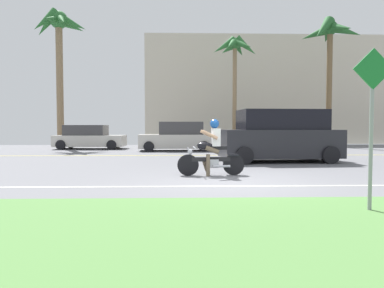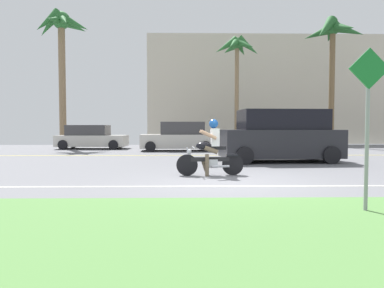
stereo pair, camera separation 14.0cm
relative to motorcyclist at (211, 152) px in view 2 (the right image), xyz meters
name	(u,v)px [view 2 (the right image)]	position (x,y,z in m)	size (l,w,h in m)	color
ground	(219,169)	(0.41, 1.75, -0.67)	(56.00, 30.00, 0.04)	slate
grass_median	(271,228)	(0.41, -5.35, -0.62)	(56.00, 3.80, 0.06)	#548442
lane_line_near	(234,186)	(0.41, -1.84, -0.65)	(50.40, 0.12, 0.01)	silver
lane_line_far	(209,155)	(0.41, 6.94, -0.65)	(50.40, 0.12, 0.01)	yellow
motorcyclist	(211,152)	(0.00, 0.00, 0.00)	(1.85, 0.60, 1.54)	black
suv_nearby	(281,137)	(2.94, 3.86, 0.31)	(4.67, 2.43, 1.98)	#232328
parked_car_0	(91,138)	(-6.34, 12.13, 0.02)	(4.14, 2.07, 1.42)	beige
parked_car_1	(179,137)	(-1.02, 10.27, 0.09)	(4.16, 2.03, 1.59)	beige
parked_car_2	(263,137)	(4.05, 12.30, 0.05)	(4.10, 2.11, 1.51)	white
palm_tree_0	(237,52)	(2.76, 14.43, 5.60)	(3.19, 3.14, 7.36)	#846B4C
palm_tree_1	(61,33)	(-8.52, 13.58, 6.56)	(3.55, 3.53, 8.74)	#846B4C
palm_tree_2	(333,38)	(8.88, 13.86, 6.39)	(3.77, 4.06, 8.43)	brown
street_sign	(368,114)	(2.07, -4.49, 0.89)	(0.62, 0.06, 2.53)	gray
building_far	(283,92)	(7.27, 19.75, 3.51)	(21.64, 4.00, 8.32)	beige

